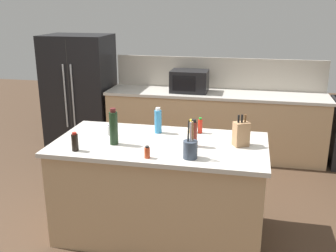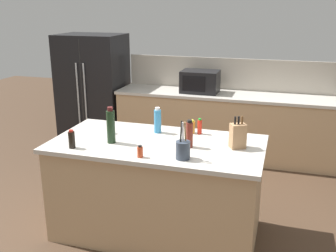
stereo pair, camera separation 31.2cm
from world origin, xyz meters
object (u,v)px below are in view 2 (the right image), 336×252
object	(u,v)px
salt_shaker	(109,128)
honey_jar	(191,127)
hot_sauce_bottle	(200,127)
dish_soap_bottle	(158,121)
knife_block	(238,136)
wine_bottle	(111,126)
vinegar_bottle	(189,134)
refrigerator	(93,90)
utensil_crock	(183,149)
soy_sauce_bottle	(72,139)
spice_jar_paprika	(140,152)
microwave	(200,81)

from	to	relation	value
salt_shaker	honey_jar	distance (m)	0.81
hot_sauce_bottle	honey_jar	xyz separation A→B (m)	(-0.08, 0.00, -0.01)
dish_soap_bottle	knife_block	bearing A→B (deg)	-14.36
salt_shaker	wine_bottle	distance (m)	0.30
vinegar_bottle	wine_bottle	bearing A→B (deg)	-172.45
refrigerator	utensil_crock	xyz separation A→B (m)	(2.14, -2.57, 0.16)
dish_soap_bottle	soy_sauce_bottle	world-z (taller)	dish_soap_bottle
spice_jar_paprika	hot_sauce_bottle	bearing A→B (deg)	65.33
knife_block	vinegar_bottle	distance (m)	0.43
spice_jar_paprika	soy_sauce_bottle	world-z (taller)	soy_sauce_bottle
refrigerator	hot_sauce_bottle	xyz separation A→B (m)	(2.13, -1.90, 0.15)
salt_shaker	refrigerator	bearing A→B (deg)	120.83
utensil_crock	salt_shaker	world-z (taller)	utensil_crock
spice_jar_paprika	utensil_crock	bearing A→B (deg)	11.39
utensil_crock	wine_bottle	size ratio (longest dim) A/B	0.95
hot_sauce_bottle	salt_shaker	xyz separation A→B (m)	(-0.86, -0.24, -0.02)
soy_sauce_bottle	salt_shaker	bearing A→B (deg)	73.32
spice_jar_paprika	hot_sauce_bottle	xyz separation A→B (m)	(0.34, 0.74, 0.03)
refrigerator	vinegar_bottle	distance (m)	3.13
dish_soap_bottle	wine_bottle	distance (m)	0.51
dish_soap_bottle	hot_sauce_bottle	size ratio (longest dim) A/B	1.64
knife_block	vinegar_bottle	world-z (taller)	knife_block
utensil_crock	honey_jar	distance (m)	0.68
microwave	vinegar_bottle	size ratio (longest dim) A/B	2.09
refrigerator	spice_jar_paprika	xyz separation A→B (m)	(1.79, -2.64, 0.13)
refrigerator	soy_sauce_bottle	size ratio (longest dim) A/B	10.26
spice_jar_paprika	honey_jar	bearing A→B (deg)	70.84
microwave	honey_jar	distance (m)	1.88
vinegar_bottle	dish_soap_bottle	world-z (taller)	dish_soap_bottle
spice_jar_paprika	refrigerator	bearing A→B (deg)	124.11
dish_soap_bottle	hot_sauce_bottle	bearing A→B (deg)	10.96
hot_sauce_bottle	salt_shaker	world-z (taller)	hot_sauce_bottle
utensil_crock	spice_jar_paprika	distance (m)	0.36
refrigerator	knife_block	xyz separation A→B (m)	(2.54, -2.19, 0.19)
microwave	wine_bottle	bearing A→B (deg)	-97.78
hot_sauce_bottle	wine_bottle	size ratio (longest dim) A/B	0.46
salt_shaker	spice_jar_paprika	bearing A→B (deg)	-44.44
utensil_crock	salt_shaker	xyz separation A→B (m)	(-0.86, 0.43, -0.03)
vinegar_bottle	hot_sauce_bottle	world-z (taller)	vinegar_bottle
wine_bottle	hot_sauce_bottle	bearing A→B (deg)	33.79
microwave	knife_block	xyz separation A→B (m)	(0.81, -2.14, -0.04)
knife_block	microwave	bearing A→B (deg)	82.02
utensil_crock	wine_bottle	distance (m)	0.76
utensil_crock	vinegar_bottle	size ratio (longest dim) A/B	1.27
microwave	salt_shaker	xyz separation A→B (m)	(-0.45, -2.09, -0.11)
refrigerator	knife_block	size ratio (longest dim) A/B	5.92
utensil_crock	spice_jar_paprika	bearing A→B (deg)	-168.61
spice_jar_paprika	dish_soap_bottle	size ratio (longest dim) A/B	0.41
knife_block	honey_jar	bearing A→B (deg)	120.71
soy_sauce_bottle	salt_shaker	xyz separation A→B (m)	(0.14, 0.47, -0.03)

